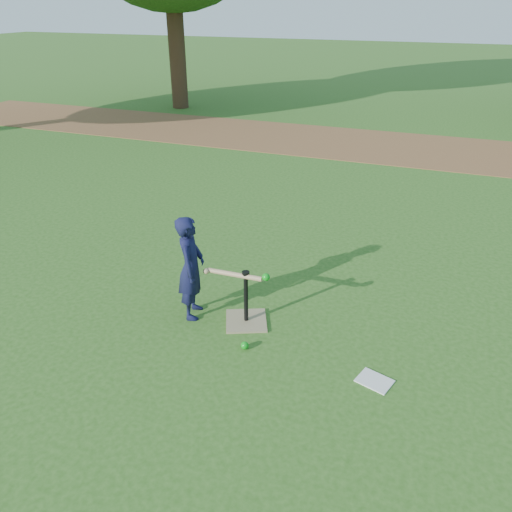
% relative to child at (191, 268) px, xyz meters
% --- Properties ---
extents(ground, '(80.00, 80.00, 0.00)m').
position_rel_child_xyz_m(ground, '(0.31, 0.31, -0.58)').
color(ground, '#285116').
rests_on(ground, ground).
extents(dirt_strip, '(24.00, 3.00, 0.01)m').
position_rel_child_xyz_m(dirt_strip, '(0.31, 7.81, -0.57)').
color(dirt_strip, brown).
rests_on(dirt_strip, ground).
extents(child, '(0.38, 0.48, 1.16)m').
position_rel_child_xyz_m(child, '(0.00, 0.00, 0.00)').
color(child, black).
rests_on(child, ground).
extents(wiffle_ball_ground, '(0.08, 0.08, 0.08)m').
position_rel_child_xyz_m(wiffle_ball_ground, '(0.75, -0.38, -0.54)').
color(wiffle_ball_ground, '#0D9016').
rests_on(wiffle_ball_ground, ground).
extents(clipboard, '(0.36, 0.31, 0.01)m').
position_rel_child_xyz_m(clipboard, '(2.03, -0.41, -0.57)').
color(clipboard, silver).
rests_on(clipboard, ground).
extents(batting_tee, '(0.57, 0.57, 0.61)m').
position_rel_child_xyz_m(batting_tee, '(0.59, 0.06, -0.47)').
color(batting_tee, '#8C7B59').
rests_on(batting_tee, ground).
extents(swing_action, '(0.71, 0.13, 0.10)m').
position_rel_child_xyz_m(swing_action, '(0.51, 0.04, -0.00)').
color(swing_action, tan).
rests_on(swing_action, ground).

